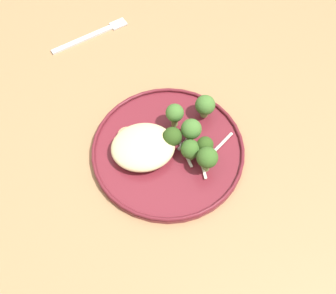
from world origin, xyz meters
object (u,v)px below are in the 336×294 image
object	(u,v)px
broccoli_floret_split_head	(191,130)
seared_scallop_left_edge	(152,156)
broccoli_floret_left_leaning	(190,150)
seared_scallop_center_golden	(143,149)
dinner_plate	(168,150)
seared_scallop_rear_pale	(153,142)
dinner_fork	(93,35)
seared_scallop_right_edge	(150,133)
broccoli_floret_right_tilted	(205,145)
seared_scallop_tiny_bay	(120,143)
broccoli_floret_beside_noodles	(207,158)
broccoli_floret_tall_stalk	(205,105)
broccoli_floret_small_sprig	(172,137)
seared_scallop_front_small	(127,136)
seared_scallop_half_hidden	(138,137)
broccoli_floret_near_rim	(175,114)

from	to	relation	value
broccoli_floret_split_head	seared_scallop_left_edge	bearing A→B (deg)	19.40
seared_scallop_left_edge	broccoli_floret_left_leaning	world-z (taller)	broccoli_floret_left_leaning
seared_scallop_left_edge	seared_scallop_center_golden	bearing A→B (deg)	-50.49
dinner_plate	seared_scallop_left_edge	bearing A→B (deg)	25.21
seared_scallop_center_golden	broccoli_floret_split_head	xyz separation A→B (m)	(-0.09, -0.01, 0.02)
seared_scallop_rear_pale	dinner_fork	size ratio (longest dim) A/B	0.16
seared_scallop_rear_pale	seared_scallop_center_golden	xyz separation A→B (m)	(0.02, 0.01, 0.00)
dinner_plate	broccoli_floret_split_head	xyz separation A→B (m)	(-0.05, -0.01, 0.04)
seared_scallop_center_golden	broccoli_floret_left_leaning	size ratio (longest dim) A/B	0.64
seared_scallop_right_edge	broccoli_floret_right_tilted	size ratio (longest dim) A/B	0.63
seared_scallop_tiny_bay	broccoli_floret_left_leaning	bearing A→B (deg)	158.62
broccoli_floret_beside_noodles	broccoli_floret_left_leaning	bearing A→B (deg)	-50.65
broccoli_floret_beside_noodles	broccoli_floret_split_head	size ratio (longest dim) A/B	1.06
broccoli_floret_tall_stalk	broccoli_floret_small_sprig	bearing A→B (deg)	37.29
seared_scallop_front_small	broccoli_floret_beside_noodles	bearing A→B (deg)	145.33
seared_scallop_right_edge	seared_scallop_left_edge	distance (m)	0.05
seared_scallop_center_golden	dinner_fork	bearing A→B (deg)	-78.97
seared_scallop_front_small	broccoli_floret_small_sprig	xyz separation A→B (m)	(-0.08, 0.03, 0.02)
broccoli_floret_small_sprig	broccoli_floret_right_tilted	bearing A→B (deg)	150.38
dinner_plate	broccoli_floret_small_sprig	xyz separation A→B (m)	(-0.01, -0.01, 0.03)
seared_scallop_right_edge	dinner_fork	world-z (taller)	seared_scallop_right_edge
dinner_plate	seared_scallop_front_small	bearing A→B (deg)	-28.70
seared_scallop_half_hidden	broccoli_floret_left_leaning	xyz separation A→B (m)	(-0.09, 0.06, 0.02)
dinner_plate	broccoli_floret_right_tilted	size ratio (longest dim) A/B	5.77
broccoli_floret_near_rim	dinner_fork	distance (m)	0.32
seared_scallop_front_small	broccoli_floret_split_head	distance (m)	0.12
broccoli_floret_near_rim	seared_scallop_half_hidden	bearing A→B (deg)	16.19
seared_scallop_rear_pale	dinner_fork	xyz separation A→B (m)	(0.09, -0.32, -0.02)
seared_scallop_center_golden	seared_scallop_left_edge	distance (m)	0.02
seared_scallop_center_golden	broccoli_floret_right_tilted	bearing A→B (deg)	166.85
seared_scallop_right_edge	broccoli_floret_small_sprig	xyz separation A→B (m)	(-0.04, 0.03, 0.02)
seared_scallop_tiny_bay	broccoli_floret_tall_stalk	bearing A→B (deg)	-166.65
seared_scallop_tiny_bay	seared_scallop_rear_pale	distance (m)	0.06
seared_scallop_front_small	broccoli_floret_tall_stalk	distance (m)	0.16
seared_scallop_front_small	broccoli_floret_small_sprig	distance (m)	0.09
seared_scallop_center_golden	seared_scallop_right_edge	distance (m)	0.04
broccoli_floret_near_rim	seared_scallop_rear_pale	bearing A→B (deg)	38.32
seared_scallop_center_golden	seared_scallop_front_small	xyz separation A→B (m)	(0.02, -0.04, -0.00)
dinner_plate	seared_scallop_rear_pale	distance (m)	0.03
seared_scallop_right_edge	broccoli_floret_near_rim	bearing A→B (deg)	-161.09
broccoli_floret_tall_stalk	seared_scallop_half_hidden	bearing A→B (deg)	13.88
seared_scallop_front_small	broccoli_floret_split_head	xyz separation A→B (m)	(-0.12, 0.03, 0.03)
seared_scallop_tiny_bay	broccoli_floret_near_rim	bearing A→B (deg)	-165.38
broccoli_floret_left_leaning	broccoli_floret_split_head	distance (m)	0.04
dinner_plate	broccoli_floret_near_rim	xyz separation A→B (m)	(-0.02, -0.05, 0.04)
seared_scallop_front_small	dinner_plate	bearing A→B (deg)	151.30
seared_scallop_rear_pale	broccoli_floret_split_head	size ratio (longest dim) A/B	0.51
seared_scallop_tiny_bay	broccoli_floret_beside_noodles	xyz separation A→B (m)	(-0.15, 0.08, 0.03)
broccoli_floret_left_leaning	dinner_fork	distance (m)	0.39
broccoli_floret_beside_noodles	broccoli_floret_right_tilted	distance (m)	0.03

